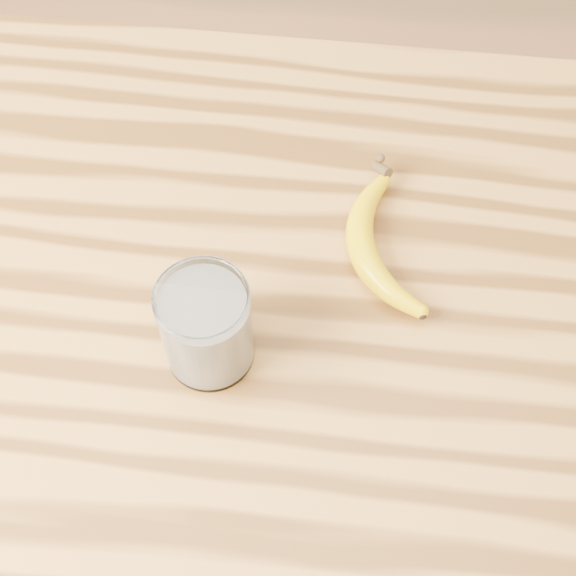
# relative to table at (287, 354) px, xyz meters

# --- Properties ---
(table) EXTENTS (1.20, 0.80, 0.90)m
(table) POSITION_rel_table_xyz_m (0.00, 0.00, 0.00)
(table) COLOR #B37730
(table) RESTS_ON ground
(smoothie_glass) EXTENTS (0.09, 0.09, 0.11)m
(smoothie_glass) POSITION_rel_table_xyz_m (-0.07, -0.07, 0.18)
(smoothie_glass) COLOR white
(smoothie_glass) RESTS_ON table
(banana) EXTENTS (0.16, 0.27, 0.03)m
(banana) POSITION_rel_table_xyz_m (0.07, 0.06, 0.15)
(banana) COLOR #E6BA00
(banana) RESTS_ON table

